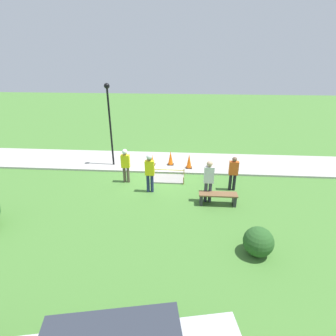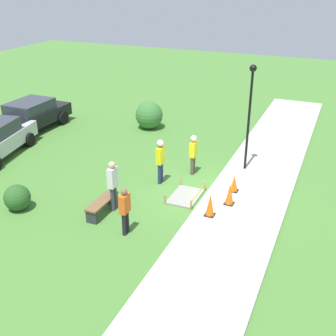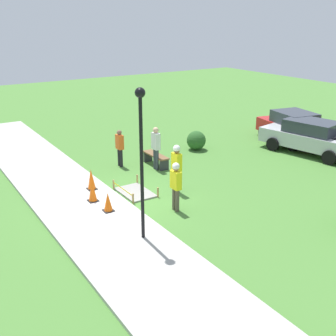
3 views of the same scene
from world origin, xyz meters
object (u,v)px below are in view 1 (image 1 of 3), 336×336
lamppost_near (109,114)px  bystander_in_orange_shirt (233,172)px  traffic_cone_near_patch (189,161)px  traffic_cone_far_patch (171,158)px  worker_assistant (126,163)px  bystander_in_gray_shirt (209,179)px  traffic_cone_sidewalk_edge (152,159)px  park_bench (218,197)px  worker_supervisor (150,170)px

lamppost_near → bystander_in_orange_shirt: bearing=159.0°
traffic_cone_near_patch → traffic_cone_far_patch: (1.02, -0.39, -0.00)m
worker_assistant → bystander_in_gray_shirt: bearing=157.9°
traffic_cone_far_patch → worker_assistant: size_ratio=0.46×
traffic_cone_sidewalk_edge → lamppost_near: bearing=2.7°
traffic_cone_sidewalk_edge → park_bench: 4.98m
traffic_cone_sidewalk_edge → traffic_cone_far_patch: bearing=-174.0°
park_bench → lamppost_near: bearing=-34.5°
bystander_in_orange_shirt → lamppost_near: lamppost_near is taller
traffic_cone_far_patch → bystander_in_gray_shirt: (-1.81, 3.67, 0.57)m
worker_supervisor → bystander_in_gray_shirt: 2.61m
worker_assistant → lamppost_near: size_ratio=0.39×
traffic_cone_near_patch → bystander_in_orange_shirt: bystander_in_orange_shirt is taller
traffic_cone_sidewalk_edge → bystander_in_gray_shirt: size_ratio=0.35×
worker_supervisor → worker_assistant: size_ratio=1.08×
traffic_cone_far_patch → park_bench: (-2.21, 3.90, -0.13)m
traffic_cone_sidewalk_edge → worker_supervisor: (-0.29, 2.90, 0.68)m
park_bench → worker_supervisor: bearing=-16.8°
traffic_cone_far_patch → lamppost_near: (3.16, 0.21, 2.42)m
worker_assistant → bystander_in_orange_shirt: worker_assistant is taller
traffic_cone_far_patch → bystander_in_gray_shirt: size_ratio=0.42×
park_bench → worker_assistant: worker_assistant is taller
traffic_cone_far_patch → worker_assistant: 2.96m
worker_supervisor → lamppost_near: 4.13m
traffic_cone_sidewalk_edge → lamppost_near: (2.15, 0.10, 2.48)m
traffic_cone_far_patch → park_bench: size_ratio=0.50×
bystander_in_gray_shirt → worker_assistant: bearing=-22.1°
worker_supervisor → bystander_in_orange_shirt: worker_supervisor is taller
traffic_cone_far_patch → traffic_cone_sidewalk_edge: 1.02m
traffic_cone_near_patch → bystander_in_gray_shirt: size_ratio=0.42×
traffic_cone_near_patch → worker_assistant: (3.02, 1.73, 0.51)m
traffic_cone_near_patch → worker_assistant: bearing=29.8°
bystander_in_orange_shirt → worker_assistant: bearing=-5.1°
park_bench → bystander_in_gray_shirt: (0.40, -0.23, 0.70)m
worker_supervisor → bystander_in_gray_shirt: size_ratio=0.99×
bystander_in_gray_shirt → lamppost_near: size_ratio=0.42×
traffic_cone_far_patch → traffic_cone_near_patch: bearing=158.9°
bystander_in_gray_shirt → traffic_cone_sidewalk_edge: bearing=-51.6°
traffic_cone_near_patch → lamppost_near: bearing=-2.5°
traffic_cone_near_patch → park_bench: 3.70m
worker_assistant → traffic_cone_near_patch: bearing=-150.2°
traffic_cone_sidewalk_edge → lamppost_near: lamppost_near is taller
traffic_cone_sidewalk_edge → lamppost_near: size_ratio=0.15×
traffic_cone_near_patch → bystander_in_gray_shirt: bystander_in_gray_shirt is taller
traffic_cone_sidewalk_edge → worker_supervisor: bearing=95.7°
worker_assistant → bystander_in_orange_shirt: bearing=174.9°
traffic_cone_sidewalk_edge → worker_assistant: 2.32m
worker_supervisor → worker_assistant: bearing=-34.8°
bystander_in_orange_shirt → bystander_in_gray_shirt: size_ratio=0.88×
park_bench → worker_supervisor: worker_supervisor is taller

